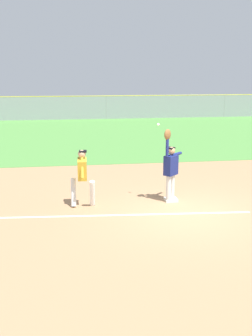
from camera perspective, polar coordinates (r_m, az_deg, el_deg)
name	(u,v)px	position (r m, az deg, el deg)	size (l,w,h in m)	color
ground_plane	(184,213)	(11.94, 8.06, -6.18)	(72.22, 72.22, 0.00)	tan
outfield_grass	(119,134)	(26.03, -0.96, 4.70)	(40.57, 16.69, 0.01)	#549342
chalk_foul_line	(39,217)	(11.76, -12.01, -6.63)	(12.00, 0.10, 0.01)	white
first_base	(171,199)	(12.95, 6.22, -4.35)	(0.38, 0.38, 0.08)	white
fielder	(171,166)	(12.59, 6.18, 0.24)	(0.74, 0.68, 2.28)	silver
runner	(82,174)	(12.16, -6.05, -0.84)	(0.72, 0.84, 1.72)	white
baseball	(158,124)	(12.39, 4.49, 6.03)	(0.07, 0.07, 0.07)	white
outfield_fence	(106,107)	(34.16, -2.76, 8.39)	(40.65, 0.08, 1.91)	#93999E
parked_car_tan	(29,108)	(37.52, -13.32, 8.08)	(4.51, 2.34, 1.25)	tan
parked_car_silver	(94,108)	(36.96, -4.42, 8.32)	(4.44, 2.19, 1.25)	#B7B7BC
parked_car_green	(155,107)	(37.76, 4.09, 8.44)	(4.48, 2.27, 1.25)	#1E6B33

